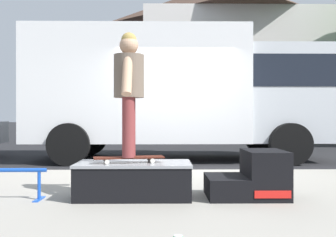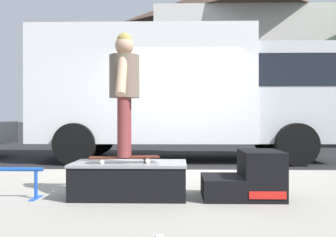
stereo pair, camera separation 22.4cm
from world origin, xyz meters
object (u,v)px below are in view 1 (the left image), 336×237
kicker_ramp (253,178)px  skate_box (134,179)px  skateboard (129,158)px  skater_kid (129,84)px  box_truck (179,89)px

kicker_ramp → skate_box: bearing=180.0°
kicker_ramp → skateboard: kicker_ramp is taller
skateboard → skater_kid: size_ratio=0.58×
skate_box → skateboard: (-0.05, -0.04, 0.24)m
skate_box → kicker_ramp: kicker_ramp is taller
skater_kid → skateboard: bearing=0.0°
skateboard → skater_kid: (0.00, 0.00, 0.83)m
kicker_ramp → skater_kid: (-1.40, -0.04, 1.06)m
skate_box → kicker_ramp: bearing=-0.0°
kicker_ramp → box_truck: (-0.63, 5.02, 1.36)m
skate_box → skater_kid: skater_kid is taller
kicker_ramp → skater_kid: 1.75m
skate_box → box_truck: box_truck is taller
skate_box → kicker_ramp: (1.34, -0.00, 0.01)m
skater_kid → box_truck: 5.12m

